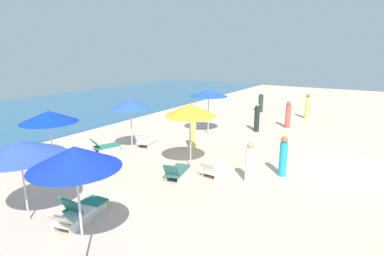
{
  "coord_description": "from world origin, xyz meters",
  "views": [
    {
      "loc": [
        -13.17,
        -0.6,
        4.65
      ],
      "look_at": [
        -0.98,
        6.9,
        1.11
      ],
      "focal_mm": 29.0,
      "sensor_mm": 36.0,
      "label": 1
    }
  ],
  "objects_px": {
    "beachgoer_3": "(193,134)",
    "lounge_chair_4_1": "(177,171)",
    "lounge_chair_5_1": "(105,146)",
    "beachgoer_2": "(307,107)",
    "beachgoer_0": "(288,115)",
    "lounge_chair_5_0": "(147,141)",
    "lounge_chair_0_0": "(76,160)",
    "umbrella_3": "(209,93)",
    "umbrella_5": "(130,103)",
    "beachgoer_1": "(257,118)",
    "beachgoer_4": "(261,103)",
    "umbrella_2": "(75,157)",
    "umbrella_1": "(19,149)",
    "beachgoer_6": "(250,164)",
    "lounge_chair_1_1": "(84,207)",
    "umbrella_4": "(191,110)",
    "beachgoer_5": "(283,157)",
    "lounge_chair_1_0": "(72,218)",
    "lounge_chair_4_0": "(215,169)",
    "umbrella_0": "(49,117)"
  },
  "relations": [
    {
      "from": "umbrella_1",
      "to": "beachgoer_4",
      "type": "distance_m",
      "value": 19.06
    },
    {
      "from": "beachgoer_1",
      "to": "beachgoer_4",
      "type": "height_order",
      "value": "beachgoer_1"
    },
    {
      "from": "umbrella_5",
      "to": "beachgoer_0",
      "type": "distance_m",
      "value": 10.12
    },
    {
      "from": "lounge_chair_1_0",
      "to": "lounge_chair_4_0",
      "type": "distance_m",
      "value": 5.54
    },
    {
      "from": "lounge_chair_1_0",
      "to": "lounge_chair_1_1",
      "type": "distance_m",
      "value": 0.61
    },
    {
      "from": "lounge_chair_4_1",
      "to": "umbrella_2",
      "type": "bearing_deg",
      "value": 87.26
    },
    {
      "from": "lounge_chair_1_1",
      "to": "lounge_chair_4_1",
      "type": "xyz_separation_m",
      "value": [
        3.71,
        -0.71,
        -0.03
      ]
    },
    {
      "from": "lounge_chair_1_1",
      "to": "umbrella_5",
      "type": "bearing_deg",
      "value": -65.72
    },
    {
      "from": "umbrella_2",
      "to": "lounge_chair_4_0",
      "type": "distance_m",
      "value": 6.54
    },
    {
      "from": "umbrella_3",
      "to": "beachgoer_6",
      "type": "xyz_separation_m",
      "value": [
        -5.22,
        -4.56,
        -1.67
      ]
    },
    {
      "from": "lounge_chair_0_0",
      "to": "beachgoer_6",
      "type": "relative_size",
      "value": 0.94
    },
    {
      "from": "beachgoer_4",
      "to": "lounge_chair_1_0",
      "type": "bearing_deg",
      "value": -44.97
    },
    {
      "from": "lounge_chair_1_1",
      "to": "lounge_chair_5_0",
      "type": "bearing_deg",
      "value": -70.32
    },
    {
      "from": "lounge_chair_1_0",
      "to": "beachgoer_2",
      "type": "xyz_separation_m",
      "value": [
        18.0,
        -2.34,
        0.56
      ]
    },
    {
      "from": "umbrella_4",
      "to": "beachgoer_5",
      "type": "bearing_deg",
      "value": -70.27
    },
    {
      "from": "umbrella_1",
      "to": "umbrella_0",
      "type": "bearing_deg",
      "value": 45.16
    },
    {
      "from": "lounge_chair_5_1",
      "to": "beachgoer_3",
      "type": "xyz_separation_m",
      "value": [
        2.61,
        -3.31,
        0.5
      ]
    },
    {
      "from": "lounge_chair_1_0",
      "to": "umbrella_3",
      "type": "relative_size",
      "value": 0.54
    },
    {
      "from": "umbrella_2",
      "to": "umbrella_4",
      "type": "xyz_separation_m",
      "value": [
        6.2,
        1.04,
        -0.09
      ]
    },
    {
      "from": "umbrella_1",
      "to": "lounge_chair_1_1",
      "type": "relative_size",
      "value": 1.79
    },
    {
      "from": "beachgoer_2",
      "to": "beachgoer_3",
      "type": "distance_m",
      "value": 10.77
    },
    {
      "from": "umbrella_2",
      "to": "lounge_chair_5_0",
      "type": "distance_m",
      "value": 9.19
    },
    {
      "from": "umbrella_2",
      "to": "lounge_chair_4_1",
      "type": "xyz_separation_m",
      "value": [
        5.1,
        0.98,
        -2.26
      ]
    },
    {
      "from": "beachgoer_3",
      "to": "lounge_chair_4_1",
      "type": "bearing_deg",
      "value": -27.11
    },
    {
      "from": "beachgoer_6",
      "to": "umbrella_5",
      "type": "bearing_deg",
      "value": 40.25
    },
    {
      "from": "umbrella_3",
      "to": "beachgoer_0",
      "type": "bearing_deg",
      "value": -42.14
    },
    {
      "from": "lounge_chair_4_1",
      "to": "beachgoer_1",
      "type": "height_order",
      "value": "beachgoer_1"
    },
    {
      "from": "lounge_chair_0_0",
      "to": "lounge_chair_5_0",
      "type": "height_order",
      "value": "lounge_chair_0_0"
    },
    {
      "from": "beachgoer_4",
      "to": "beachgoer_5",
      "type": "relative_size",
      "value": 0.99
    },
    {
      "from": "lounge_chair_5_1",
      "to": "beachgoer_2",
      "type": "relative_size",
      "value": 0.82
    },
    {
      "from": "lounge_chair_1_0",
      "to": "beachgoer_4",
      "type": "distance_m",
      "value": 18.66
    },
    {
      "from": "lounge_chair_1_1",
      "to": "umbrella_5",
      "type": "xyz_separation_m",
      "value": [
        5.33,
        2.97,
        2.02
      ]
    },
    {
      "from": "umbrella_1",
      "to": "beachgoer_1",
      "type": "bearing_deg",
      "value": -8.53
    },
    {
      "from": "umbrella_0",
      "to": "beachgoer_6",
      "type": "xyz_separation_m",
      "value": [
        3.01,
        -7.12,
        -1.49
      ]
    },
    {
      "from": "lounge_chair_4_0",
      "to": "beachgoer_4",
      "type": "xyz_separation_m",
      "value": [
        13.3,
        2.88,
        0.48
      ]
    },
    {
      "from": "umbrella_3",
      "to": "lounge_chair_5_1",
      "type": "relative_size",
      "value": 1.78
    },
    {
      "from": "lounge_chair_0_0",
      "to": "umbrella_3",
      "type": "height_order",
      "value": "umbrella_3"
    },
    {
      "from": "umbrella_3",
      "to": "beachgoer_5",
      "type": "height_order",
      "value": "umbrella_3"
    },
    {
      "from": "umbrella_3",
      "to": "lounge_chair_5_0",
      "type": "xyz_separation_m",
      "value": [
        -3.79,
        1.45,
        -2.11
      ]
    },
    {
      "from": "lounge_chair_1_1",
      "to": "beachgoer_1",
      "type": "height_order",
      "value": "beachgoer_1"
    },
    {
      "from": "umbrella_4",
      "to": "lounge_chair_5_0",
      "type": "xyz_separation_m",
      "value": [
        1.45,
        3.51,
        -2.18
      ]
    },
    {
      "from": "lounge_chair_5_0",
      "to": "umbrella_2",
      "type": "bearing_deg",
      "value": 106.97
    },
    {
      "from": "beachgoer_5",
      "to": "lounge_chair_1_1",
      "type": "bearing_deg",
      "value": 113.6
    },
    {
      "from": "lounge_chair_5_1",
      "to": "lounge_chair_1_1",
      "type": "bearing_deg",
      "value": 151.08
    },
    {
      "from": "beachgoer_0",
      "to": "lounge_chair_5_0",
      "type": "bearing_deg",
      "value": 124.8
    },
    {
      "from": "beachgoer_2",
      "to": "lounge_chair_5_1",
      "type": "bearing_deg",
      "value": -150.75
    },
    {
      "from": "lounge_chair_0_0",
      "to": "umbrella_5",
      "type": "xyz_separation_m",
      "value": [
        2.76,
        -0.59,
        2.03
      ]
    },
    {
      "from": "beachgoer_3",
      "to": "beachgoer_5",
      "type": "distance_m",
      "value": 4.85
    },
    {
      "from": "lounge_chair_0_0",
      "to": "beachgoer_5",
      "type": "distance_m",
      "value": 8.36
    },
    {
      "from": "lounge_chair_5_1",
      "to": "beachgoer_6",
      "type": "bearing_deg",
      "value": -157.85
    }
  ]
}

